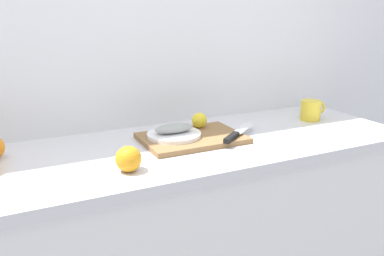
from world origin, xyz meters
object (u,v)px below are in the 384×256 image
cutting_board (192,138)px  white_plate (174,135)px  chef_knife (236,134)px  coffee_mug_0 (311,110)px  orange_0 (128,159)px  fish_fillet (174,128)px  lemon_0 (199,120)px

cutting_board → white_plate: (-0.07, 0.02, 0.02)m
chef_knife → coffee_mug_0: 0.48m
chef_knife → orange_0: size_ratio=3.04×
fish_fillet → coffee_mug_0: bearing=1.5°
white_plate → fish_fillet: size_ratio=1.33×
fish_fillet → coffee_mug_0: 0.68m
white_plate → orange_0: bearing=-139.4°
white_plate → orange_0: orange_0 is taller
white_plate → lemon_0: (0.14, 0.07, 0.02)m
cutting_board → white_plate: bearing=164.2°
white_plate → fish_fillet: fish_fillet is taller
fish_fillet → lemon_0: size_ratio=2.50×
fish_fillet → orange_0: bearing=-139.4°
chef_knife → lemon_0: lemon_0 is taller
white_plate → cutting_board: bearing=-15.8°
white_plate → chef_knife: size_ratio=0.84×
cutting_board → lemon_0: bearing=48.7°
orange_0 → fish_fillet: bearing=40.6°
lemon_0 → fish_fillet: bearing=-155.1°
coffee_mug_0 → orange_0: 0.95m
cutting_board → orange_0: orange_0 is taller
cutting_board → chef_knife: 0.17m
fish_fillet → chef_knife: fish_fillet is taller
cutting_board → fish_fillet: 0.08m
coffee_mug_0 → fish_fillet: bearing=-178.5°
coffee_mug_0 → orange_0: bearing=-166.4°
cutting_board → chef_knife: size_ratio=1.55×
white_plate → fish_fillet: bearing=0.0°
coffee_mug_0 → orange_0: coffee_mug_0 is taller
fish_fillet → lemon_0: 0.15m
orange_0 → coffee_mug_0: bearing=13.6°
lemon_0 → coffee_mug_0: 0.55m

